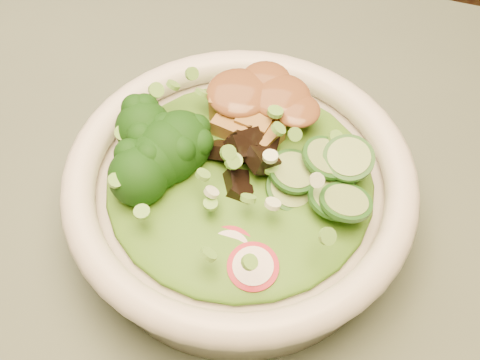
% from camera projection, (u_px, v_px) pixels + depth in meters
% --- Properties ---
extents(dining_table, '(1.20, 0.80, 0.75)m').
position_uv_depth(dining_table, '(29.00, 345.00, 0.56)').
color(dining_table, black).
rests_on(dining_table, ground).
extents(salad_bowl, '(0.24, 0.24, 0.07)m').
position_uv_depth(salad_bowl, '(240.00, 195.00, 0.47)').
color(salad_bowl, silver).
rests_on(salad_bowl, dining_table).
extents(lettuce_bed, '(0.18, 0.18, 0.02)m').
position_uv_depth(lettuce_bed, '(240.00, 179.00, 0.45)').
color(lettuce_bed, '#306815').
rests_on(lettuce_bed, salad_bowl).
extents(broccoli_florets, '(0.08, 0.07, 0.04)m').
position_uv_depth(broccoli_florets, '(157.00, 158.00, 0.45)').
color(broccoli_florets, black).
rests_on(broccoli_florets, salad_bowl).
extents(radish_slices, '(0.10, 0.04, 0.02)m').
position_uv_depth(radish_slices, '(227.00, 253.00, 0.42)').
color(radish_slices, maroon).
rests_on(radish_slices, salad_bowl).
extents(cucumber_slices, '(0.07, 0.07, 0.03)m').
position_uv_depth(cucumber_slices, '(327.00, 184.00, 0.44)').
color(cucumber_slices, '#8AB262').
rests_on(cucumber_slices, salad_bowl).
extents(mushroom_heap, '(0.07, 0.07, 0.04)m').
position_uv_depth(mushroom_heap, '(243.00, 156.00, 0.45)').
color(mushroom_heap, black).
rests_on(mushroom_heap, salad_bowl).
extents(tofu_cubes, '(0.08, 0.06, 0.03)m').
position_uv_depth(tofu_cubes, '(256.00, 108.00, 0.48)').
color(tofu_cubes, olive).
rests_on(tofu_cubes, salad_bowl).
extents(peanut_sauce, '(0.06, 0.05, 0.01)m').
position_uv_depth(peanut_sauce, '(256.00, 97.00, 0.47)').
color(peanut_sauce, brown).
rests_on(peanut_sauce, tofu_cubes).
extents(scallion_garnish, '(0.17, 0.17, 0.02)m').
position_uv_depth(scallion_garnish, '(240.00, 161.00, 0.44)').
color(scallion_garnish, '#67AD3D').
rests_on(scallion_garnish, salad_bowl).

